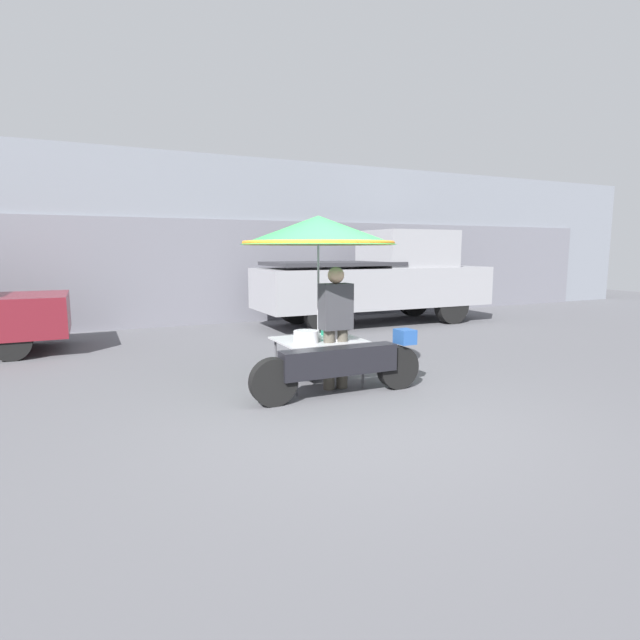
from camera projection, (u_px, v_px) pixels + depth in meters
The scene contains 5 objects.
ground_plane at pixel (354, 415), 5.20m from camera, with size 36.00×36.00×0.00m, color #56565B.
shopfront_building at pixel (194, 241), 12.19m from camera, with size 28.00×2.06×3.85m.
vendor_motorcycle_cart at pixel (321, 253), 6.10m from camera, with size 2.17×1.92×2.12m.
vendor_person at pixel (336, 322), 6.09m from camera, with size 0.38×0.22×1.51m.
pickup_truck at pixel (380, 279), 11.56m from camera, with size 5.50×1.77×2.16m.
Camera 1 is at (-2.45, -4.39, 1.71)m, focal length 28.00 mm.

